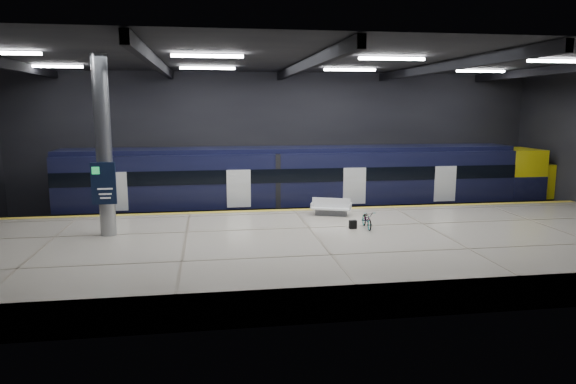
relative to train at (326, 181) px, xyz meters
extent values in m
plane|color=black|center=(-2.19, -5.50, -2.06)|extent=(30.00, 30.00, 0.00)
cube|color=black|center=(-2.19, 2.50, 1.94)|extent=(30.00, 0.10, 8.00)
cube|color=black|center=(-2.19, -13.50, 1.94)|extent=(30.00, 0.10, 8.00)
cube|color=black|center=(-2.19, -5.50, 5.94)|extent=(30.00, 16.00, 0.10)
cube|color=black|center=(-8.19, -5.50, 5.69)|extent=(0.25, 16.00, 0.40)
cube|color=black|center=(-2.19, -5.50, 5.69)|extent=(0.25, 16.00, 0.40)
cube|color=black|center=(3.81, -5.50, 5.69)|extent=(0.25, 16.00, 0.40)
cube|color=black|center=(9.81, -5.50, 5.69)|extent=(0.25, 16.00, 0.40)
cube|color=white|center=(-13.19, -7.50, 5.82)|extent=(2.60, 0.18, 0.10)
cube|color=white|center=(-6.19, -7.50, 5.82)|extent=(2.60, 0.18, 0.10)
cube|color=white|center=(0.81, -7.50, 5.82)|extent=(2.60, 0.18, 0.10)
cube|color=white|center=(7.81, -7.50, 5.82)|extent=(2.60, 0.18, 0.10)
cube|color=white|center=(-13.19, -1.50, 5.82)|extent=(2.60, 0.18, 0.10)
cube|color=white|center=(-6.19, -1.50, 5.82)|extent=(2.60, 0.18, 0.10)
cube|color=white|center=(0.81, -1.50, 5.82)|extent=(2.60, 0.18, 0.10)
cube|color=white|center=(7.81, -1.50, 5.82)|extent=(2.60, 0.18, 0.10)
cube|color=beige|center=(-2.19, -8.00, -1.51)|extent=(30.00, 11.00, 1.10)
cube|color=yellow|center=(-2.19, -2.75, -0.95)|extent=(30.00, 0.40, 0.01)
cube|color=gray|center=(-2.19, -0.72, -1.98)|extent=(30.00, 0.08, 0.16)
cube|color=gray|center=(-2.19, 0.72, -1.98)|extent=(30.00, 0.08, 0.16)
cube|color=black|center=(-1.80, 0.00, -1.51)|extent=(24.00, 2.58, 0.80)
cube|color=black|center=(-1.80, 0.00, 0.27)|extent=(24.00, 2.80, 2.75)
cube|color=black|center=(-1.80, 0.00, 1.76)|extent=(24.00, 2.30, 0.24)
cube|color=black|center=(-1.80, -1.41, 0.54)|extent=(24.00, 0.04, 0.70)
cube|color=white|center=(1.20, -1.41, -0.06)|extent=(1.20, 0.05, 1.90)
cube|color=yellow|center=(11.20, 0.00, 0.27)|extent=(2.00, 2.80, 2.75)
ellipsoid|color=yellow|center=(13.80, 0.00, -0.21)|extent=(3.60, 2.52, 1.90)
cube|color=black|center=(11.50, 0.00, 0.44)|extent=(1.60, 2.38, 0.80)
cube|color=#595B60|center=(-0.71, -4.25, -0.83)|extent=(1.48, 0.94, 0.27)
cube|color=white|center=(-0.71, -4.25, -0.62)|extent=(1.93, 1.35, 0.07)
cube|color=white|center=(-0.71, -4.25, -0.37)|extent=(1.67, 0.72, 0.44)
cube|color=white|center=(-1.53, -3.92, -0.52)|extent=(0.33, 0.72, 0.27)
cube|color=white|center=(0.12, -4.57, -0.52)|extent=(0.33, 0.72, 0.27)
imported|color=#99999E|center=(0.16, -6.96, -0.60)|extent=(0.55, 1.41, 0.73)
cube|color=black|center=(-0.44, -6.96, -0.78)|extent=(0.31, 0.20, 0.35)
cylinder|color=#9EA0A5|center=(-10.19, -6.50, 2.49)|extent=(0.60, 0.60, 6.90)
cube|color=black|center=(-10.19, -6.92, 1.14)|extent=(0.90, 0.12, 1.60)
camera|label=1|loc=(-6.20, -26.90, 3.99)|focal=32.00mm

